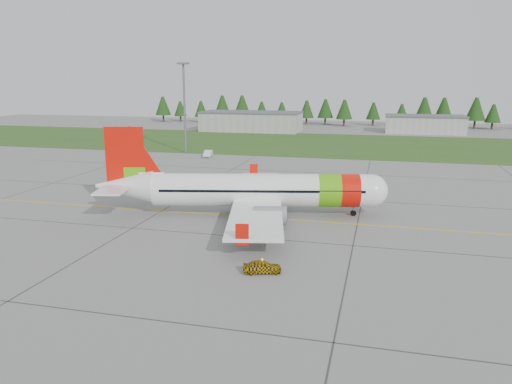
# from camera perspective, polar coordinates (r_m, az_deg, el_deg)

# --- Properties ---
(ground) EXTENTS (320.00, 320.00, 0.00)m
(ground) POSITION_cam_1_polar(r_m,az_deg,el_deg) (53.92, 0.33, -5.31)
(ground) COLOR gray
(ground) RESTS_ON ground
(aircraft) EXTENTS (36.08, 33.84, 11.06)m
(aircraft) POSITION_cam_1_polar(r_m,az_deg,el_deg) (62.20, -0.14, 0.20)
(aircraft) COLOR white
(aircraft) RESTS_ON ground
(follow_me_car) EXTENTS (1.50, 1.64, 3.39)m
(follow_me_car) POSITION_cam_1_polar(r_m,az_deg,el_deg) (44.07, 0.72, -7.17)
(follow_me_car) COLOR #E2B10C
(follow_me_car) RESTS_ON ground
(service_van) EXTENTS (1.78, 1.71, 4.46)m
(service_van) POSITION_cam_1_polar(r_m,az_deg,el_deg) (110.47, -5.53, 5.16)
(service_van) COLOR white
(service_van) RESTS_ON ground
(grass_strip) EXTENTS (320.00, 50.00, 0.03)m
(grass_strip) POSITION_cam_1_polar(r_m,az_deg,el_deg) (133.37, 8.92, 5.41)
(grass_strip) COLOR #30561E
(grass_strip) RESTS_ON ground
(taxi_guideline) EXTENTS (120.00, 0.25, 0.02)m
(taxi_guideline) POSITION_cam_1_polar(r_m,az_deg,el_deg) (61.37, 2.14, -3.05)
(taxi_guideline) COLOR gold
(taxi_guideline) RESTS_ON ground
(hangar_west) EXTENTS (32.00, 14.00, 6.00)m
(hangar_west) POSITION_cam_1_polar(r_m,az_deg,el_deg) (165.84, -0.54, 8.02)
(hangar_west) COLOR #A8A8A3
(hangar_west) RESTS_ON ground
(hangar_east) EXTENTS (24.00, 12.00, 5.20)m
(hangar_east) POSITION_cam_1_polar(r_m,az_deg,el_deg) (168.81, 18.71, 7.30)
(hangar_east) COLOR #A8A8A3
(hangar_east) RESTS_ON ground
(floodlight_mast) EXTENTS (0.50, 0.50, 20.00)m
(floodlight_mast) POSITION_cam_1_polar(r_m,az_deg,el_deg) (116.72, -8.16, 9.33)
(floodlight_mast) COLOR slate
(floodlight_mast) RESTS_ON ground
(treeline) EXTENTS (160.00, 8.00, 10.00)m
(treeline) POSITION_cam_1_polar(r_m,az_deg,el_deg) (188.51, 10.66, 8.98)
(treeline) COLOR #1C3F14
(treeline) RESTS_ON ground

